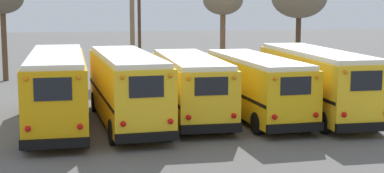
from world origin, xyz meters
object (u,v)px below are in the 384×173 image
(school_bus_4, at_px, (316,80))
(utility_pole, at_px, (132,16))
(school_bus_1, at_px, (127,86))
(school_bus_3, at_px, (255,85))
(school_bus_2, at_px, (190,85))
(bare_tree_3, at_px, (2,0))
(school_bus_0, at_px, (57,87))
(bare_tree_2, at_px, (223,2))

(school_bus_4, bearing_deg, utility_pole, 122.48)
(school_bus_1, xyz_separation_m, utility_pole, (1.56, 12.28, 2.83))
(school_bus_3, distance_m, school_bus_4, 3.08)
(school_bus_2, height_order, bare_tree_3, bare_tree_3)
(school_bus_0, xyz_separation_m, bare_tree_3, (-3.89, 16.35, 3.87))
(school_bus_2, distance_m, bare_tree_3, 19.13)
(school_bus_0, height_order, school_bus_3, school_bus_0)
(school_bus_0, bearing_deg, utility_pole, 68.96)
(school_bus_2, bearing_deg, school_bus_0, -174.66)
(school_bus_0, relative_size, school_bus_3, 1.14)
(school_bus_4, bearing_deg, school_bus_3, 179.90)
(school_bus_0, xyz_separation_m, school_bus_3, (9.23, 0.03, -0.17))
(school_bus_0, height_order, bare_tree_2, bare_tree_2)
(school_bus_0, relative_size, school_bus_4, 1.03)
(school_bus_0, relative_size, bare_tree_3, 1.57)
(school_bus_3, xyz_separation_m, utility_pole, (-4.59, 12.03, 2.98))
(school_bus_4, bearing_deg, bare_tree_3, 134.76)
(school_bus_2, bearing_deg, school_bus_3, -9.99)
(school_bus_1, xyz_separation_m, school_bus_3, (6.15, 0.25, -0.15))
(school_bus_0, bearing_deg, school_bus_3, 0.21)
(school_bus_4, height_order, bare_tree_3, bare_tree_3)
(bare_tree_2, bearing_deg, bare_tree_3, 164.54)
(utility_pole, distance_m, bare_tree_2, 6.25)
(school_bus_0, distance_m, bare_tree_3, 17.25)
(school_bus_2, xyz_separation_m, bare_tree_3, (-10.04, 15.78, 4.03))
(school_bus_1, relative_size, bare_tree_2, 1.51)
(school_bus_2, relative_size, school_bus_4, 0.90)
(bare_tree_3, bearing_deg, school_bus_1, -67.21)
(school_bus_1, relative_size, school_bus_2, 1.07)
(bare_tree_3, bearing_deg, utility_pole, -26.72)
(school_bus_1, bearing_deg, school_bus_0, 175.91)
(school_bus_0, distance_m, school_bus_3, 9.23)
(utility_pole, xyz_separation_m, bare_tree_2, (6.18, 0.23, 0.91))
(school_bus_2, distance_m, bare_tree_2, 13.19)
(bare_tree_2, bearing_deg, utility_pole, -177.89)
(school_bus_0, relative_size, bare_tree_2, 1.62)
(school_bus_1, distance_m, utility_pole, 12.70)
(school_bus_2, xyz_separation_m, bare_tree_2, (4.66, 11.71, 3.88))
(school_bus_1, xyz_separation_m, school_bus_4, (9.22, 0.25, -0.02))
(school_bus_4, bearing_deg, school_bus_2, 174.92)
(school_bus_3, xyz_separation_m, school_bus_4, (3.07, -0.01, 0.13))
(school_bus_3, bearing_deg, school_bus_4, -0.10)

